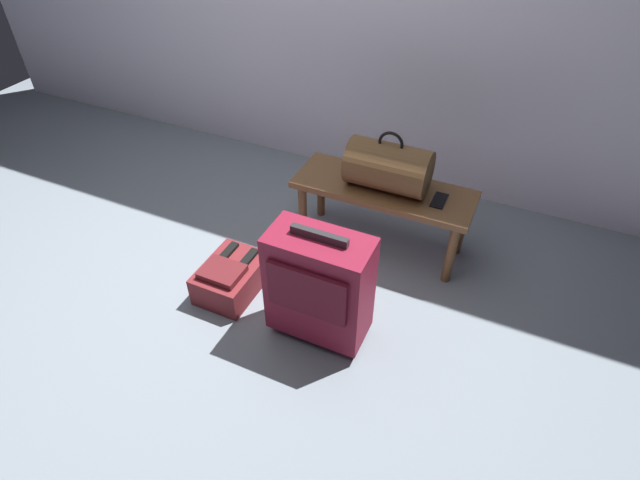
{
  "coord_description": "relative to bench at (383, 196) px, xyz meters",
  "views": [
    {
      "loc": [
        1.32,
        -1.42,
        1.98
      ],
      "look_at": [
        0.47,
        0.43,
        0.25
      ],
      "focal_mm": 28.2,
      "sensor_mm": 36.0,
      "label": 1
    }
  ],
  "objects": [
    {
      "name": "suitcase_upright_burgundy",
      "position": [
        -0.04,
        -0.76,
        -0.02
      ],
      "size": [
        0.47,
        0.26,
        0.64
      ],
      "color": "maroon",
      "rests_on": "ground"
    },
    {
      "name": "duffel_bag_brown",
      "position": [
        0.01,
        -0.0,
        0.2
      ],
      "size": [
        0.44,
        0.26,
        0.34
      ],
      "color": "brown",
      "rests_on": "bench"
    },
    {
      "name": "cell_phone",
      "position": [
        0.31,
        -0.0,
        0.07
      ],
      "size": [
        0.07,
        0.14,
        0.01
      ],
      "color": "black",
      "rests_on": "bench"
    },
    {
      "name": "bench",
      "position": [
        0.0,
        0.0,
        0.0
      ],
      "size": [
        1.0,
        0.36,
        0.42
      ],
      "color": "brown",
      "rests_on": "ground"
    },
    {
      "name": "ground_plane",
      "position": [
        -0.68,
        -0.82,
        -0.35
      ],
      "size": [
        6.6,
        6.6,
        0.0
      ],
      "primitive_type": "plane",
      "color": "slate"
    },
    {
      "name": "backpack_maroon",
      "position": [
        -0.59,
        -0.69,
        -0.26
      ],
      "size": [
        0.28,
        0.38,
        0.21
      ],
      "color": "maroon",
      "rests_on": "ground"
    }
  ]
}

